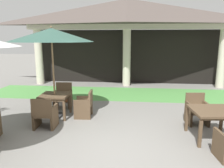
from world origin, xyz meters
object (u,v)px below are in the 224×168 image
object	(u,v)px
terracotta_urn	(66,98)
patio_umbrella_near_foreground	(51,36)
patio_chair_mid_left_north	(197,111)
patio_chair_near_foreground_north	(63,96)
patio_table_mid_left	(213,113)
patio_table_near_foreground	(55,97)
patio_chair_near_foreground_east	(85,105)
patio_chair_near_foreground_south	(45,114)

from	to	relation	value
terracotta_urn	patio_umbrella_near_foreground	bearing A→B (deg)	-84.89
terracotta_urn	patio_chair_mid_left_north	bearing A→B (deg)	-21.52
patio_umbrella_near_foreground	patio_chair_near_foreground_north	xyz separation A→B (m)	(-0.05, 0.96, -2.16)
patio_umbrella_near_foreground	terracotta_urn	xyz separation A→B (m)	(-0.14, 1.60, -2.40)
patio_umbrella_near_foreground	patio_table_mid_left	bearing A→B (deg)	-14.76
patio_table_near_foreground	patio_chair_mid_left_north	world-z (taller)	patio_chair_mid_left_north
patio_chair_near_foreground_east	terracotta_urn	distance (m)	1.91
patio_table_near_foreground	patio_chair_near_foreground_south	size ratio (longest dim) A/B	1.01
patio_chair_near_foreground_east	patio_umbrella_near_foreground	bearing A→B (deg)	90.00
patio_table_near_foreground	patio_chair_mid_left_north	size ratio (longest dim) A/B	1.03
patio_chair_near_foreground_north	terracotta_urn	xyz separation A→B (m)	(-0.09, 0.65, -0.24)
patio_table_near_foreground	patio_table_mid_left	xyz separation A→B (m)	(4.48, -1.18, 0.03)
patio_chair_near_foreground_south	patio_table_mid_left	xyz separation A→B (m)	(4.43, -0.22, 0.26)
patio_table_mid_left	patio_chair_mid_left_north	size ratio (longest dim) A/B	1.26
patio_chair_near_foreground_south	patio_chair_mid_left_north	xyz separation A→B (m)	(4.33, 0.78, -0.00)
patio_umbrella_near_foreground	patio_table_mid_left	xyz separation A→B (m)	(4.48, -1.18, -1.91)
patio_chair_near_foreground_north	patio_chair_mid_left_north	size ratio (longest dim) A/B	1.01
patio_chair_mid_left_north	terracotta_urn	world-z (taller)	patio_chair_mid_left_north
patio_umbrella_near_foreground	patio_table_near_foreground	bearing A→B (deg)	135.00
patio_umbrella_near_foreground	terracotta_urn	size ratio (longest dim) A/B	6.96
patio_table_near_foreground	terracotta_urn	bearing A→B (deg)	95.11
patio_chair_mid_left_north	patio_table_mid_left	bearing A→B (deg)	90.00
patio_chair_near_foreground_north	patio_chair_mid_left_north	bearing A→B (deg)	162.53
patio_chair_near_foreground_south	patio_table_mid_left	distance (m)	4.44
patio_table_mid_left	terracotta_urn	distance (m)	5.42
patio_table_mid_left	terracotta_urn	bearing A→B (deg)	148.96
patio_umbrella_near_foreground	patio_chair_near_foreground_north	distance (m)	2.36
patio_table_near_foreground	patio_chair_mid_left_north	xyz separation A→B (m)	(4.38, -0.18, -0.23)
patio_umbrella_near_foreground	patio_chair_mid_left_north	bearing A→B (deg)	-2.36
patio_table_near_foreground	patio_chair_mid_left_north	distance (m)	4.39
patio_chair_mid_left_north	patio_chair_near_foreground_east	bearing A→B (deg)	-9.72
terracotta_urn	patio_chair_near_foreground_east	bearing A→B (deg)	-54.73
patio_chair_near_foreground_east	terracotta_urn	xyz separation A→B (m)	(-1.10, 1.55, -0.22)
patio_chair_near_foreground_north	patio_table_mid_left	size ratio (longest dim) A/B	0.81
patio_table_near_foreground	patio_chair_near_foreground_south	bearing A→B (deg)	-86.92
patio_chair_mid_left_north	terracotta_urn	xyz separation A→B (m)	(-4.52, 1.78, -0.23)
patio_umbrella_near_foreground	patio_chair_near_foreground_south	distance (m)	2.37
patio_table_near_foreground	patio_chair_near_foreground_north	xyz separation A→B (m)	(-0.05, 0.96, -0.22)
patio_chair_near_foreground_south	patio_table_mid_left	size ratio (longest dim) A/B	0.81
patio_chair_near_foreground_east	patio_chair_near_foreground_south	bearing A→B (deg)	135.11
patio_umbrella_near_foreground	patio_table_mid_left	size ratio (longest dim) A/B	2.56
patio_chair_near_foreground_south	patio_umbrella_near_foreground	bearing A→B (deg)	90.00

